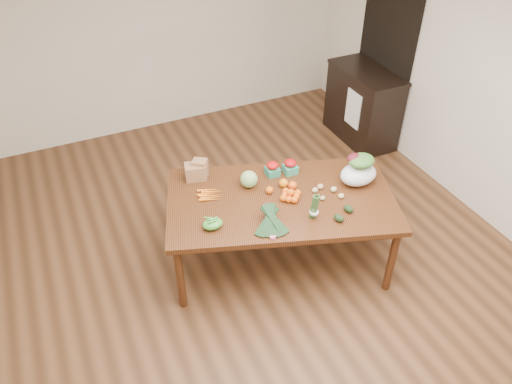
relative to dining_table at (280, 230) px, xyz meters
name	(u,v)px	position (x,y,z in m)	size (l,w,h in m)	color
floor	(256,265)	(-0.25, 0.00, -0.38)	(6.00, 6.00, 0.00)	brown
room_walls	(256,147)	(-0.25, 0.00, 0.97)	(5.02, 6.02, 2.70)	silver
dining_table	(280,230)	(0.00, 0.00, 0.00)	(2.00, 1.11, 0.75)	#512C12
doorway_dark	(385,57)	(2.23, 1.60, 0.68)	(0.02, 1.00, 2.10)	black
cabinet	(363,105)	(1.97, 1.56, 0.10)	(0.52, 1.02, 0.94)	black
dish_towel	(353,109)	(1.71, 1.40, 0.18)	(0.02, 0.28, 0.45)	white
paper_bag	(196,170)	(-0.58, 0.60, 0.47)	(0.26, 0.21, 0.18)	#906240
cabbage	(249,179)	(-0.19, 0.28, 0.45)	(0.16, 0.16, 0.16)	#83B568
strawberry_basket_a	(272,170)	(0.09, 0.35, 0.43)	(0.12, 0.12, 0.11)	red
strawberry_basket_b	(290,168)	(0.25, 0.31, 0.43)	(0.12, 0.12, 0.11)	#B70C0F
orange_a	(269,190)	(-0.06, 0.11, 0.41)	(0.07, 0.07, 0.07)	#F1550E
orange_b	(284,183)	(0.09, 0.14, 0.42)	(0.08, 0.08, 0.08)	orange
orange_c	(293,185)	(0.15, 0.08, 0.41)	(0.08, 0.08, 0.08)	#EF560E
mandarin_cluster	(290,194)	(0.07, -0.03, 0.43)	(0.18, 0.18, 0.10)	orange
carrots	(211,194)	(-0.56, 0.30, 0.39)	(0.22, 0.19, 0.03)	orange
snap_pea_bag	(213,224)	(-0.69, -0.11, 0.41)	(0.17, 0.13, 0.08)	green
kale_bunch	(271,222)	(-0.26, -0.33, 0.45)	(0.32, 0.40, 0.16)	black
asparagus_bundle	(314,207)	(0.13, -0.35, 0.50)	(0.08, 0.08, 0.25)	#447B38
potato_a	(315,190)	(0.31, -0.05, 0.40)	(0.06, 0.05, 0.05)	#D3C17A
potato_b	(323,198)	(0.32, -0.17, 0.40)	(0.05, 0.04, 0.04)	tan
potato_c	(334,189)	(0.47, -0.11, 0.40)	(0.06, 0.05, 0.05)	#DBCB7E
potato_d	(320,187)	(0.38, -0.03, 0.40)	(0.06, 0.05, 0.05)	tan
potato_e	(341,196)	(0.48, -0.22, 0.40)	(0.05, 0.05, 0.05)	tan
avocado_a	(339,218)	(0.30, -0.47, 0.41)	(0.06, 0.09, 0.06)	black
avocado_b	(348,209)	(0.44, -0.40, 0.41)	(0.06, 0.09, 0.06)	black
salad_bag	(359,171)	(0.74, -0.09, 0.51)	(0.35, 0.26, 0.27)	white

